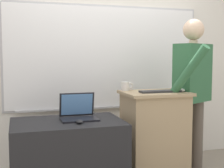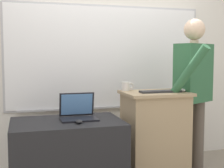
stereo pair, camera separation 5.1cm
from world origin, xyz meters
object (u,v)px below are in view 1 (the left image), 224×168
computer_mouse_by_keyboard (181,90)px  person_presenter (193,86)px  laptop (78,112)px  coffee_mug (126,86)px  wireless_keyboard (160,91)px  side_desk (68,161)px  computer_mouse_by_laptop (79,122)px  lectern_podium (154,137)px

computer_mouse_by_keyboard → person_presenter: bearing=30.3°
laptop → coffee_mug: (0.57, 0.28, 0.20)m
wireless_keyboard → computer_mouse_by_keyboard: size_ratio=4.23×
side_desk → laptop: (0.11, 0.06, 0.44)m
side_desk → wireless_keyboard: size_ratio=2.36×
laptop → computer_mouse_by_laptop: (-0.03, -0.20, -0.05)m
lectern_podium → computer_mouse_by_keyboard: 0.56m
side_desk → person_presenter: bearing=7.5°
laptop → lectern_podium: bearing=6.1°
person_presenter → wireless_keyboard: bearing=166.9°
side_desk → wireless_keyboard: 1.13m
side_desk → computer_mouse_by_laptop: 0.42m
lectern_podium → coffee_mug: bearing=142.4°
wireless_keyboard → coffee_mug: (-0.28, 0.26, 0.04)m
lectern_podium → side_desk: (-0.93, -0.15, -0.11)m
lectern_podium → person_presenter: bearing=4.4°
side_desk → coffee_mug: 0.99m
side_desk → coffee_mug: coffee_mug is taller
lectern_podium → computer_mouse_by_keyboard: (0.26, -0.08, 0.49)m
computer_mouse_by_laptop → coffee_mug: size_ratio=0.74×
wireless_keyboard → laptop: bearing=-178.6°
lectern_podium → computer_mouse_by_keyboard: bearing=-17.7°
side_desk → computer_mouse_by_laptop: (0.08, -0.14, 0.39)m
wireless_keyboard → lectern_podium: bearing=113.0°
person_presenter → computer_mouse_by_laptop: (-1.31, -0.32, -0.25)m
side_desk → person_presenter: size_ratio=0.58×
computer_mouse_by_laptop → coffee_mug: (0.60, 0.48, 0.25)m
person_presenter → coffee_mug: bearing=141.5°
person_presenter → laptop: (-1.28, -0.12, -0.20)m
coffee_mug → wireless_keyboard: bearing=-42.9°
lectern_podium → laptop: size_ratio=2.86×
coffee_mug → lectern_podium: bearing=-37.6°
lectern_podium → coffee_mug: (-0.25, 0.19, 0.52)m
computer_mouse_by_keyboard → coffee_mug: coffee_mug is taller
computer_mouse_by_laptop → computer_mouse_by_keyboard: 1.15m
lectern_podium → coffee_mug: size_ratio=7.09×
side_desk → laptop: size_ratio=2.97×
wireless_keyboard → computer_mouse_by_keyboard: computer_mouse_by_keyboard is taller
lectern_podium → wireless_keyboard: size_ratio=2.27×
side_desk → laptop: 0.46m
laptop → computer_mouse_by_keyboard: bearing=0.2°
wireless_keyboard → computer_mouse_by_keyboard: 0.23m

